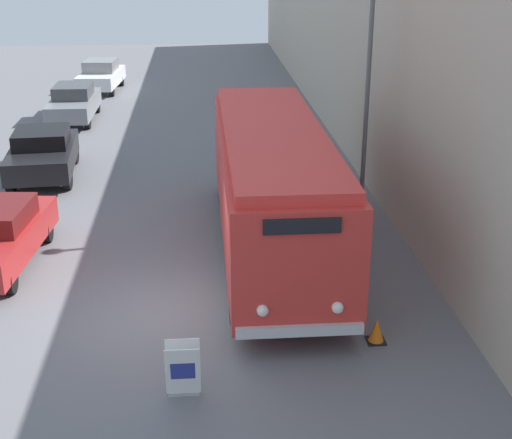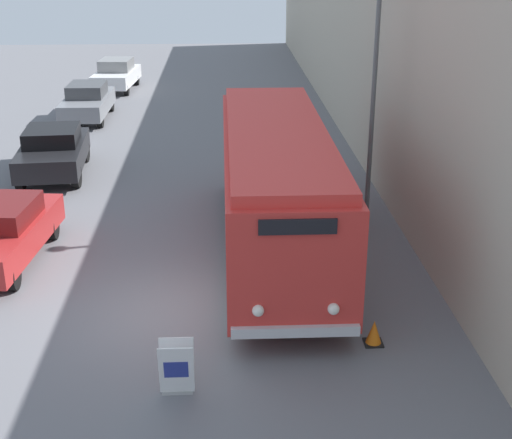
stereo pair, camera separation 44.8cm
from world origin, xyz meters
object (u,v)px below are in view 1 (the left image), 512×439
(parked_car_far, at_px, (74,103))
(sign_board, at_px, (183,370))
(traffic_cone, at_px, (377,331))
(streetlamp, at_px, (370,45))
(parked_car_distant, at_px, (101,75))
(parked_car_mid, at_px, (43,153))
(vintage_bus, at_px, (273,183))

(parked_car_far, bearing_deg, sign_board, -75.92)
(sign_board, distance_m, traffic_cone, 3.93)
(streetlamp, distance_m, parked_car_distant, 21.08)
(parked_car_mid, relative_size, parked_car_far, 0.99)
(streetlamp, bearing_deg, parked_car_far, 127.90)
(sign_board, distance_m, parked_car_distant, 26.52)
(streetlamp, relative_size, traffic_cone, 15.23)
(parked_car_far, bearing_deg, vintage_bus, -63.28)
(sign_board, xyz_separation_m, parked_car_mid, (-4.66, 12.22, 0.33))
(traffic_cone, bearing_deg, vintage_bus, 109.33)
(streetlamp, distance_m, traffic_cone, 7.72)
(streetlamp, xyz_separation_m, traffic_cone, (-1.04, -6.19, -4.50))
(streetlamp, distance_m, parked_car_mid, 11.17)
(vintage_bus, distance_m, parked_car_distant, 21.37)
(vintage_bus, relative_size, streetlamp, 1.33)
(parked_car_mid, relative_size, parked_car_distant, 1.03)
(parked_car_distant, bearing_deg, parked_car_far, -88.75)
(parked_car_far, xyz_separation_m, traffic_cone, (8.53, -18.49, -0.52))
(sign_board, xyz_separation_m, traffic_cone, (3.67, 1.39, -0.23))
(vintage_bus, xyz_separation_m, sign_board, (-2.11, -5.83, -1.30))
(streetlamp, distance_m, parked_car_far, 16.09)
(vintage_bus, distance_m, parked_car_far, 15.72)
(parked_car_distant, height_order, traffic_cone, parked_car_distant)
(streetlamp, height_order, parked_car_far, streetlamp)
(traffic_cone, bearing_deg, parked_car_far, 114.77)
(traffic_cone, bearing_deg, parked_car_mid, 127.52)
(parked_car_distant, bearing_deg, sign_board, -75.52)
(vintage_bus, relative_size, sign_board, 10.20)
(streetlamp, height_order, traffic_cone, streetlamp)
(streetlamp, bearing_deg, parked_car_mid, 153.62)
(sign_board, relative_size, traffic_cone, 1.98)
(parked_car_far, xyz_separation_m, parked_car_distant, (0.38, 6.25, 0.01))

